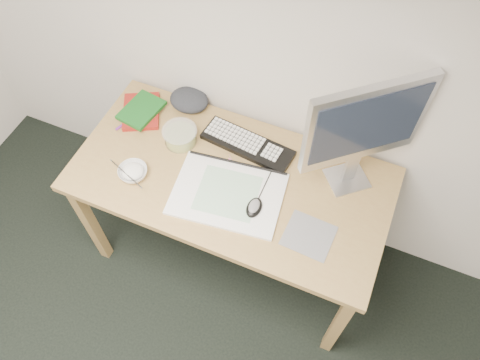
% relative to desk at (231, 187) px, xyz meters
% --- Properties ---
extents(desk, '(1.40, 0.70, 0.75)m').
position_rel_desk_xyz_m(desk, '(0.00, 0.00, 0.00)').
color(desk, '#A5864C').
rests_on(desk, ground).
extents(mousepad, '(0.20, 0.19, 0.00)m').
position_rel_desk_xyz_m(mousepad, '(0.41, -0.14, 0.08)').
color(mousepad, slate).
rests_on(mousepad, desk).
extents(sketchpad, '(0.50, 0.39, 0.01)m').
position_rel_desk_xyz_m(sketchpad, '(0.02, -0.09, 0.09)').
color(sketchpad, silver).
rests_on(sketchpad, desk).
extents(keyboard, '(0.44, 0.19, 0.03)m').
position_rel_desk_xyz_m(keyboard, '(0.00, 0.19, 0.09)').
color(keyboard, black).
rests_on(keyboard, desk).
extents(monitor, '(0.39, 0.35, 0.57)m').
position_rel_desk_xyz_m(monitor, '(0.47, 0.19, 0.44)').
color(monitor, silver).
rests_on(monitor, desk).
extents(mouse, '(0.06, 0.10, 0.03)m').
position_rel_desk_xyz_m(mouse, '(0.16, -0.11, 0.11)').
color(mouse, black).
rests_on(mouse, sketchpad).
extents(rice_bowl, '(0.14, 0.14, 0.04)m').
position_rel_desk_xyz_m(rice_bowl, '(-0.40, -0.16, 0.10)').
color(rice_bowl, white).
rests_on(rice_bowl, desk).
extents(chopsticks, '(0.20, 0.09, 0.02)m').
position_rel_desk_xyz_m(chopsticks, '(-0.41, -0.19, 0.13)').
color(chopsticks, '#B2B2B4').
rests_on(chopsticks, rice_bowl).
extents(fruit_tub, '(0.17, 0.17, 0.08)m').
position_rel_desk_xyz_m(fruit_tub, '(-0.29, 0.09, 0.12)').
color(fruit_tub, '#EFCE54').
rests_on(fruit_tub, desk).
extents(book_red, '(0.25, 0.28, 0.02)m').
position_rel_desk_xyz_m(book_red, '(-0.54, 0.17, 0.09)').
color(book_red, maroon).
rests_on(book_red, desk).
extents(book_green, '(0.18, 0.23, 0.02)m').
position_rel_desk_xyz_m(book_green, '(-0.54, 0.17, 0.11)').
color(book_green, '#165B1C').
rests_on(book_green, book_red).
extents(cloth_lump, '(0.19, 0.17, 0.07)m').
position_rel_desk_xyz_m(cloth_lump, '(-0.35, 0.31, 0.12)').
color(cloth_lump, '#272A2F').
rests_on(cloth_lump, desk).
extents(pencil_pink, '(0.16, 0.08, 0.01)m').
position_rel_desk_xyz_m(pencil_pink, '(0.03, 0.05, 0.09)').
color(pencil_pink, pink).
rests_on(pencil_pink, desk).
extents(pencil_tan, '(0.14, 0.12, 0.01)m').
position_rel_desk_xyz_m(pencil_tan, '(0.01, 0.05, 0.09)').
color(pencil_tan, tan).
rests_on(pencil_tan, desk).
extents(pencil_black, '(0.19, 0.05, 0.01)m').
position_rel_desk_xyz_m(pencil_black, '(0.14, 0.03, 0.09)').
color(pencil_black, black).
rests_on(pencil_black, desk).
extents(marker_blue, '(0.10, 0.12, 0.01)m').
position_rel_desk_xyz_m(marker_blue, '(-0.53, 0.10, 0.09)').
color(marker_blue, '#1E3EA6').
rests_on(marker_blue, desk).
extents(marker_orange, '(0.03, 0.14, 0.01)m').
position_rel_desk_xyz_m(marker_orange, '(-0.54, 0.12, 0.09)').
color(marker_orange, '#C46D17').
rests_on(marker_orange, desk).
extents(marker_purple, '(0.06, 0.12, 0.01)m').
position_rel_desk_xyz_m(marker_purple, '(-0.58, 0.09, 0.09)').
color(marker_purple, purple).
rests_on(marker_purple, desk).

